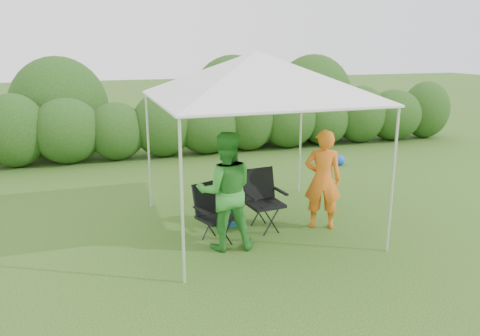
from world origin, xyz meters
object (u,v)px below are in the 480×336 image
object	(u,v)px
canopy	(256,75)
cooler	(228,213)
man	(323,179)
chair_left	(213,209)
chair_right	(262,195)
woman	(225,191)

from	to	relation	value
canopy	cooler	distance (m)	2.31
man	chair_left	bearing A→B (deg)	24.49
cooler	man	bearing A→B (deg)	-29.11
chair_right	canopy	bearing A→B (deg)	134.03
canopy	chair_left	world-z (taller)	canopy
canopy	chair_left	size ratio (longest dim) A/B	3.43
canopy	chair_right	size ratio (longest dim) A/B	3.18
chair_left	canopy	bearing A→B (deg)	2.39
chair_right	cooler	distance (m)	0.68
chair_left	woman	bearing A→B (deg)	-89.37
chair_right	woman	size ratio (longest dim) A/B	0.56
chair_right	cooler	world-z (taller)	chair_right
woman	cooler	bearing A→B (deg)	-98.30
woman	chair_right	bearing A→B (deg)	-134.54
chair_left	cooler	world-z (taller)	chair_left
chair_left	cooler	xyz separation A→B (m)	(0.40, 0.57, -0.32)
woman	cooler	distance (m)	1.13
cooler	woman	bearing A→B (deg)	-115.22
chair_right	woman	world-z (taller)	woman
man	woman	bearing A→B (deg)	34.00
canopy	chair_right	bearing A→B (deg)	-39.62
chair_left	man	world-z (taller)	man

